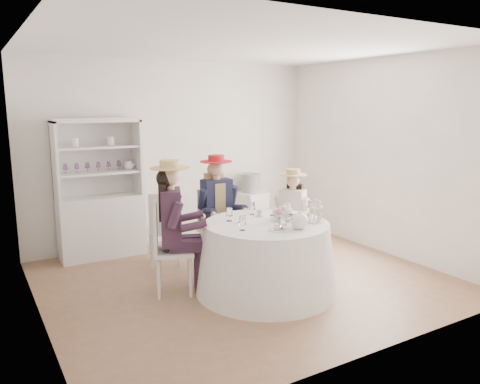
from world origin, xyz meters
TOP-DOWN VIEW (x-y plane):
  - ground at (0.00, 0.00)m, footprint 4.50×4.50m
  - ceiling at (0.00, 0.00)m, footprint 4.50×4.50m
  - wall_back at (0.00, 2.00)m, footprint 4.50×0.00m
  - wall_front at (0.00, -2.00)m, footprint 4.50×0.00m
  - wall_left at (-2.25, 0.00)m, footprint 0.00×4.50m
  - wall_right at (2.25, 0.00)m, footprint 0.00×4.50m
  - tea_table at (0.03, -0.42)m, footprint 1.58×1.58m
  - hutch at (-1.23, 1.77)m, footprint 1.16×0.53m
  - side_table at (1.18, 1.75)m, footprint 0.51×0.51m
  - hatbox at (1.18, 1.75)m, footprint 0.38×0.38m
  - guest_left at (-0.86, 0.06)m, footprint 0.62×0.56m
  - guest_mid at (-0.04, 0.59)m, footprint 0.52×0.54m
  - guest_right at (0.83, 0.19)m, footprint 0.53×0.49m
  - spare_chair at (-0.64, 0.95)m, footprint 0.50×0.50m
  - teacup_a at (-0.19, -0.29)m, footprint 0.09×0.09m
  - teacup_b at (0.11, -0.15)m, footprint 0.07×0.07m
  - teacup_c at (0.28, -0.28)m, footprint 0.10×0.10m
  - flower_bowl at (0.26, -0.45)m, footprint 0.27×0.27m
  - flower_arrangement at (0.25, -0.44)m, footprint 0.21×0.21m
  - table_teapot at (0.18, -0.81)m, footprint 0.25×0.18m
  - sandwich_plate at (-0.02, -0.75)m, footprint 0.26×0.26m
  - cupcake_stand at (0.51, -0.65)m, footprint 0.25×0.25m
  - stemware_set at (0.03, -0.42)m, footprint 0.86×0.89m

SIDE VIEW (x-z plane):
  - ground at x=0.00m, z-range 0.00..0.00m
  - side_table at x=1.18m, z-range 0.00..0.67m
  - tea_table at x=0.03m, z-range 0.00..0.79m
  - spare_chair at x=-0.64m, z-range 0.04..1.01m
  - hutch at x=-1.23m, z-range -0.27..1.62m
  - guest_right at x=0.83m, z-range 0.08..1.33m
  - sandwich_plate at x=-0.02m, z-range 0.78..0.83m
  - guest_mid at x=-0.04m, z-range 0.10..1.54m
  - hatbox at x=1.18m, z-range 0.67..0.97m
  - flower_bowl at x=0.26m, z-range 0.79..0.84m
  - teacup_b at x=0.11m, z-range 0.79..0.85m
  - teacup_c at x=0.28m, z-range 0.79..0.86m
  - teacup_a at x=-0.19m, z-range 0.79..0.86m
  - guest_left at x=-0.86m, z-range 0.09..1.58m
  - stemware_set at x=0.03m, z-range 0.79..0.94m
  - table_teapot at x=0.18m, z-range 0.78..0.97m
  - cupcake_stand at x=0.51m, z-range 0.76..1.00m
  - flower_arrangement at x=0.25m, z-range 0.85..0.93m
  - wall_back at x=0.00m, z-range -0.90..3.60m
  - wall_front at x=0.00m, z-range -0.90..3.60m
  - wall_left at x=-2.25m, z-range -0.90..3.60m
  - wall_right at x=2.25m, z-range -0.90..3.60m
  - ceiling at x=0.00m, z-range 2.70..2.70m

